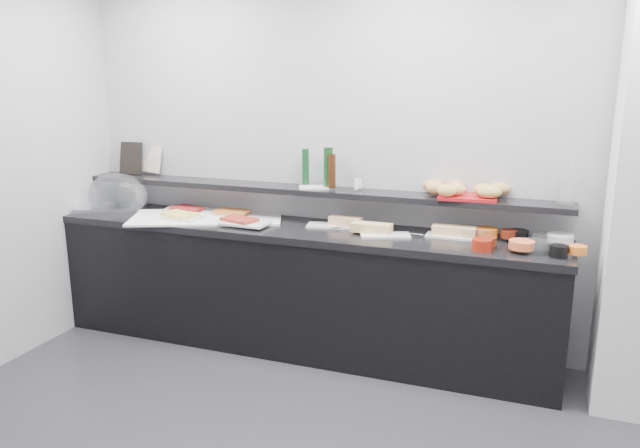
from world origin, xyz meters
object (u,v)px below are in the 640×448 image
(cloche_base, at_px, (112,208))
(sandwich_plate_mid, at_px, (385,235))
(framed_print, at_px, (131,158))
(carafe, at_px, (567,182))
(bread_tray, at_px, (468,197))
(condiment_tray, at_px, (316,187))

(cloche_base, relative_size, sandwich_plate_mid, 1.56)
(framed_print, height_order, carafe, carafe)
(framed_print, bearing_deg, sandwich_plate_mid, -12.10)
(sandwich_plate_mid, relative_size, bread_tray, 0.87)
(sandwich_plate_mid, bearing_deg, bread_tray, 3.00)
(carafe, bearing_deg, sandwich_plate_mid, -170.60)
(bread_tray, bearing_deg, sandwich_plate_mid, -160.87)
(cloche_base, relative_size, carafe, 1.69)
(framed_print, xyz_separation_m, carafe, (3.28, -0.10, 0.02))
(cloche_base, xyz_separation_m, bread_tray, (2.71, 0.18, 0.24))
(framed_print, bearing_deg, bread_tray, -6.16)
(cloche_base, bearing_deg, condiment_tray, -18.47)
(carafe, bearing_deg, framed_print, 178.22)
(cloche_base, height_order, condiment_tray, condiment_tray)
(sandwich_plate_mid, distance_m, carafe, 1.17)
(sandwich_plate_mid, height_order, bread_tray, bread_tray)
(framed_print, height_order, bread_tray, framed_print)
(sandwich_plate_mid, xyz_separation_m, carafe, (1.09, 0.18, 0.39))
(cloche_base, distance_m, framed_print, 0.43)
(framed_print, bearing_deg, condiment_tray, -7.03)
(sandwich_plate_mid, bearing_deg, cloche_base, 158.13)
(cloche_base, xyz_separation_m, carafe, (3.31, 0.14, 0.38))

